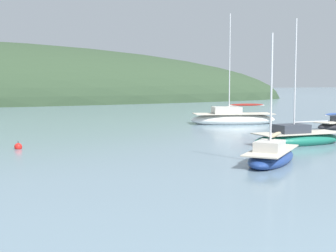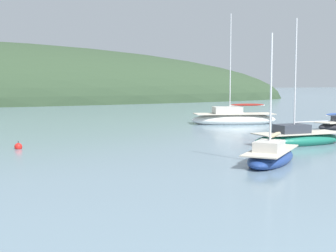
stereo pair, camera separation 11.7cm
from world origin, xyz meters
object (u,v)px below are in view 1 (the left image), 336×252
at_px(sailboat_cream_ketch, 297,138).
at_px(sailboat_teal_outer, 233,119).
at_px(sailboat_black_sloop, 271,156).
at_px(mooring_buoy_outer, 18,147).

relative_size(sailboat_cream_ketch, sailboat_teal_outer, 0.78).
bearing_deg(sailboat_cream_ketch, sailboat_teal_outer, 76.98).
height_order(sailboat_teal_outer, sailboat_black_sloop, sailboat_teal_outer).
bearing_deg(sailboat_teal_outer, mooring_buoy_outer, -152.61).
bearing_deg(sailboat_teal_outer, sailboat_cream_ketch, -103.02).
bearing_deg(mooring_buoy_outer, sailboat_black_sloop, -40.82).
height_order(sailboat_black_sloop, mooring_buoy_outer, sailboat_black_sloop).
relative_size(sailboat_black_sloop, mooring_buoy_outer, 11.55).
distance_m(sailboat_black_sloop, mooring_buoy_outer, 14.18).
distance_m(sailboat_teal_outer, sailboat_black_sloop, 20.99).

